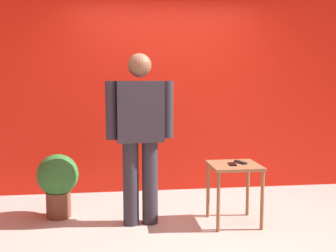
{
  "coord_description": "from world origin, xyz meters",
  "views": [
    {
      "loc": [
        -0.67,
        -3.77,
        1.48
      ],
      "look_at": [
        -0.1,
        0.55,
        0.98
      ],
      "focal_mm": 43.79,
      "sensor_mm": 36.0,
      "label": 1
    }
  ],
  "objects_px": {
    "standing_person": "(140,130)",
    "potted_plant": "(58,180)",
    "tv_remote": "(240,162)",
    "side_table": "(234,174)",
    "cell_phone": "(232,164)"
  },
  "relations": [
    {
      "from": "tv_remote",
      "to": "potted_plant",
      "type": "bearing_deg",
      "value": 148.87
    },
    {
      "from": "cell_phone",
      "to": "tv_remote",
      "type": "bearing_deg",
      "value": 37.52
    },
    {
      "from": "standing_person",
      "to": "potted_plant",
      "type": "height_order",
      "value": "standing_person"
    },
    {
      "from": "tv_remote",
      "to": "side_table",
      "type": "bearing_deg",
      "value": -171.91
    },
    {
      "from": "standing_person",
      "to": "side_table",
      "type": "bearing_deg",
      "value": -6.51
    },
    {
      "from": "cell_phone",
      "to": "potted_plant",
      "type": "distance_m",
      "value": 1.85
    },
    {
      "from": "standing_person",
      "to": "potted_plant",
      "type": "xyz_separation_m",
      "value": [
        -0.86,
        0.31,
        -0.56
      ]
    },
    {
      "from": "standing_person",
      "to": "tv_remote",
      "type": "distance_m",
      "value": 1.09
    },
    {
      "from": "tv_remote",
      "to": "potted_plant",
      "type": "height_order",
      "value": "potted_plant"
    },
    {
      "from": "side_table",
      "to": "potted_plant",
      "type": "relative_size",
      "value": 0.9
    },
    {
      "from": "standing_person",
      "to": "cell_phone",
      "type": "xyz_separation_m",
      "value": [
        0.92,
        -0.13,
        -0.35
      ]
    },
    {
      "from": "standing_person",
      "to": "potted_plant",
      "type": "bearing_deg",
      "value": 160.15
    },
    {
      "from": "tv_remote",
      "to": "potted_plant",
      "type": "xyz_separation_m",
      "value": [
        -1.89,
        0.38,
        -0.22
      ]
    },
    {
      "from": "side_table",
      "to": "tv_remote",
      "type": "bearing_deg",
      "value": 27.86
    },
    {
      "from": "standing_person",
      "to": "side_table",
      "type": "relative_size",
      "value": 2.8
    }
  ]
}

